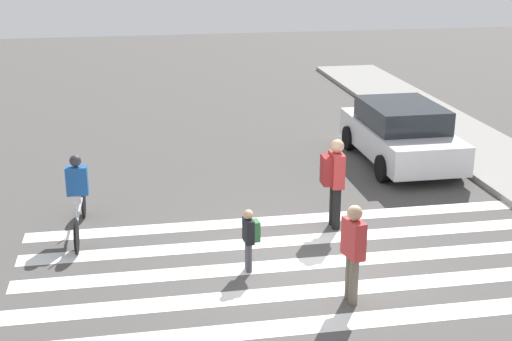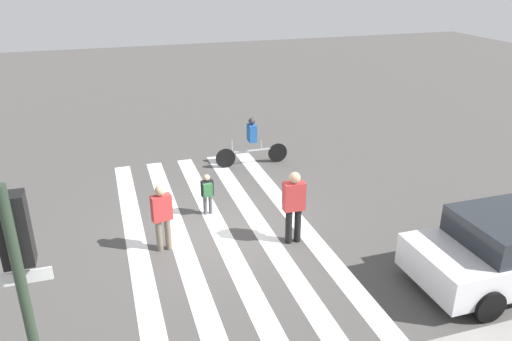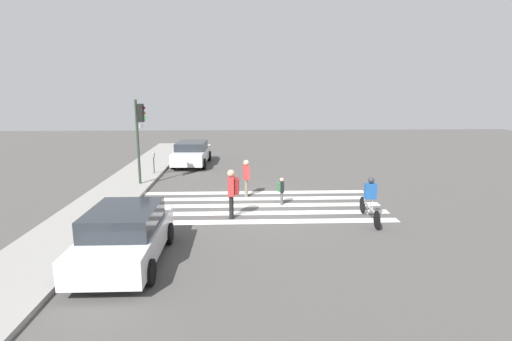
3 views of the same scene
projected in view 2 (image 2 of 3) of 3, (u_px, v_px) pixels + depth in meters
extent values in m
plane|color=#4C4947|center=(220.00, 231.00, 12.34)|extent=(60.00, 60.00, 0.00)
cube|color=white|center=(296.00, 219.00, 12.91)|extent=(0.47, 10.00, 0.01)
cube|color=white|center=(259.00, 225.00, 12.62)|extent=(0.47, 10.00, 0.01)
cube|color=white|center=(220.00, 231.00, 12.34)|extent=(0.47, 10.00, 0.01)
cube|color=white|center=(179.00, 237.00, 12.06)|extent=(0.47, 10.00, 0.01)
cube|color=white|center=(137.00, 244.00, 11.77)|extent=(0.47, 10.00, 0.01)
cube|color=black|center=(14.00, 230.00, 5.31)|extent=(0.32, 0.26, 0.84)
cube|color=silver|center=(24.00, 277.00, 5.55)|extent=(0.60, 0.02, 0.16)
sphere|color=#590F0F|center=(12.00, 204.00, 5.36)|extent=(0.15, 0.15, 0.15)
sphere|color=#59470F|center=(16.00, 223.00, 5.45)|extent=(0.15, 0.15, 0.15)
sphere|color=#26D83F|center=(20.00, 241.00, 5.54)|extent=(0.15, 0.15, 0.15)
cylinder|color=black|center=(298.00, 225.00, 11.75)|extent=(0.16, 0.16, 0.85)
cylinder|color=black|center=(289.00, 227.00, 11.68)|extent=(0.16, 0.16, 0.85)
cube|color=#B73333|center=(294.00, 197.00, 11.42)|extent=(0.50, 0.24, 0.68)
sphere|color=tan|center=(295.00, 178.00, 11.23)|extent=(0.27, 0.27, 0.27)
cube|color=maroon|center=(291.00, 193.00, 11.59)|extent=(0.38, 0.18, 0.57)
cylinder|color=#4C4C51|center=(210.00, 204.00, 13.11)|extent=(0.10, 0.10, 0.54)
cylinder|color=#4C4C51|center=(205.00, 205.00, 13.07)|extent=(0.10, 0.10, 0.54)
cube|color=black|center=(207.00, 188.00, 12.90)|extent=(0.32, 0.17, 0.42)
sphere|color=tan|center=(207.00, 178.00, 12.79)|extent=(0.17, 0.17, 0.17)
cube|color=#2D6638|center=(208.00, 190.00, 12.79)|extent=(0.24, 0.13, 0.36)
cylinder|color=#6B6051|center=(168.00, 234.00, 11.45)|extent=(0.14, 0.14, 0.77)
cylinder|color=#6B6051|center=(159.00, 235.00, 11.39)|extent=(0.14, 0.14, 0.77)
cube|color=#B73333|center=(161.00, 208.00, 11.15)|extent=(0.48, 0.29, 0.61)
sphere|color=tan|center=(160.00, 191.00, 10.99)|extent=(0.24, 0.24, 0.24)
cylinder|color=black|center=(226.00, 158.00, 16.00)|extent=(0.65, 0.05, 0.65)
cylinder|color=black|center=(278.00, 153.00, 16.46)|extent=(0.65, 0.05, 0.65)
cube|color=#B2B2B7|center=(252.00, 150.00, 16.16)|extent=(1.50, 0.07, 0.04)
cylinder|color=#B2B2B7|center=(261.00, 145.00, 16.18)|extent=(0.03, 0.03, 0.32)
cylinder|color=#B2B2B7|center=(232.00, 147.00, 15.91)|extent=(0.03, 0.03, 0.40)
cube|color=#1E5199|center=(252.00, 133.00, 15.93)|extent=(0.25, 0.41, 0.55)
sphere|color=#333338|center=(252.00, 121.00, 15.78)|extent=(0.22, 0.22, 0.22)
cube|color=silver|center=(512.00, 254.00, 10.25)|extent=(4.25, 1.89, 0.70)
cylinder|color=black|center=(488.00, 306.00, 9.18)|extent=(0.64, 0.20, 0.64)
cylinder|color=black|center=(428.00, 254.00, 10.80)|extent=(0.64, 0.20, 0.64)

